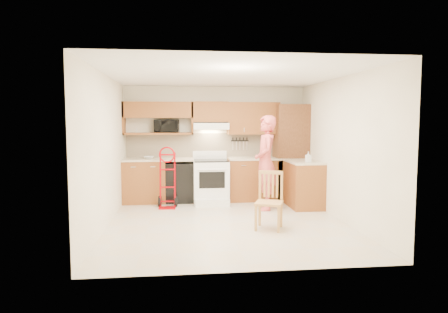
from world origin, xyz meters
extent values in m
cube|color=beige|center=(0.00, 0.00, -0.01)|extent=(4.00, 4.50, 0.02)
cube|color=white|center=(0.00, 0.00, 2.51)|extent=(4.00, 4.50, 0.02)
cube|color=white|center=(0.00, 2.26, 1.25)|extent=(4.00, 0.02, 2.50)
cube|color=white|center=(0.00, -2.26, 1.25)|extent=(4.00, 0.02, 2.50)
cube|color=white|center=(-2.01, 0.00, 1.25)|extent=(0.02, 4.50, 2.50)
cube|color=white|center=(2.01, 0.00, 1.25)|extent=(0.02, 4.50, 2.50)
cube|color=beige|center=(0.00, 2.23, 1.20)|extent=(3.92, 0.03, 0.55)
cube|color=brown|center=(-1.55, 1.95, 0.45)|extent=(0.90, 0.60, 0.90)
cube|color=black|center=(-0.80, 1.95, 0.42)|extent=(0.60, 0.60, 0.85)
cube|color=brown|center=(0.83, 1.95, 0.45)|extent=(1.14, 0.60, 0.90)
cube|color=#C4B092|center=(-1.25, 1.95, 0.92)|extent=(1.50, 0.63, 0.04)
cube|color=#C4B092|center=(0.83, 1.95, 0.92)|extent=(1.14, 0.63, 0.04)
cube|color=brown|center=(1.70, 1.15, 0.45)|extent=(0.60, 1.00, 0.90)
cube|color=#C4B092|center=(1.70, 1.15, 0.92)|extent=(0.63, 1.00, 0.04)
cube|color=brown|center=(1.65, 1.95, 1.05)|extent=(0.70, 0.60, 2.10)
cube|color=brown|center=(-1.25, 2.08, 1.98)|extent=(1.50, 0.33, 0.34)
cube|color=brown|center=(-1.25, 2.08, 1.47)|extent=(1.50, 0.33, 0.04)
cube|color=brown|center=(-0.12, 2.08, 1.94)|extent=(0.76, 0.33, 0.44)
cube|color=brown|center=(0.83, 2.08, 1.80)|extent=(1.14, 0.33, 0.70)
cube|color=white|center=(-0.12, 2.02, 1.63)|extent=(0.76, 0.46, 0.14)
imported|color=black|center=(-1.07, 2.08, 1.63)|extent=(0.55, 0.40, 0.28)
imported|color=#D0504C|center=(0.88, 0.99, 0.93)|extent=(0.49, 0.70, 1.85)
imported|color=white|center=(1.70, 0.88, 1.04)|extent=(0.10, 0.10, 0.21)
imported|color=white|center=(-1.45, 1.95, 0.97)|extent=(0.26, 0.26, 0.05)
camera|label=1|loc=(-0.80, -6.68, 1.74)|focal=32.14mm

